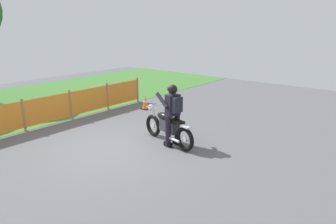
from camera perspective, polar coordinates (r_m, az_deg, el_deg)
ground at (r=8.35m, az=-10.38°, el=-6.72°), size 24.00×24.00×0.02m
grass_verge at (r=14.05m, az=-28.82°, el=0.91°), size 24.00×7.38×0.01m
barrier_fence at (r=10.66m, az=-21.56°, el=0.51°), size 8.31×0.08×1.05m
motorcycle_lead at (r=8.40m, az=-0.07°, el=-2.76°), size 0.75×2.05×0.98m
rider_lead at (r=8.09m, az=0.92°, el=0.03°), size 0.63×0.75×1.69m
traffic_cone at (r=11.94m, az=-4.28°, el=1.78°), size 0.32×0.32×0.53m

